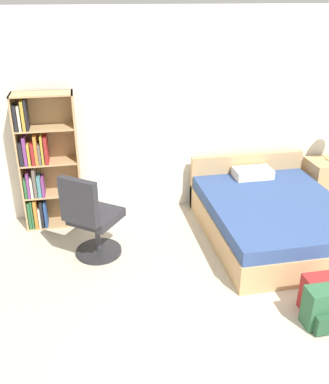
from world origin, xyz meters
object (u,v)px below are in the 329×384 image
office_chair (91,220)px  nightstand (326,181)px  bookshelf (42,166)px  bed (272,216)px  backpack_red (321,295)px  backpack_green (323,309)px

office_chair → nightstand: (3.30, 0.83, -0.17)m
nightstand → bookshelf: bearing=179.2°
bed → bookshelf: bearing=163.6°
bed → backpack_red: size_ratio=5.44×
bed → nightstand: 1.36m
bookshelf → bed: bookshelf is taller
backpack_red → bookshelf: bearing=139.7°
bookshelf → office_chair: (0.54, -0.88, -0.33)m
bookshelf → nightstand: 3.87m
bed → backpack_green: 1.60m
nightstand → backpack_green: nightstand is taller
office_chair → backpack_green: 2.48m
bed → backpack_red: bed is taller
bed → backpack_green: size_ratio=5.15×
nightstand → bed: bearing=-146.8°
nightstand → backpack_red: 2.48m
backpack_red → office_chair: bearing=147.3°
nightstand → backpack_red: (-1.26, -2.14, -0.13)m
backpack_green → bed: bearing=82.4°
bed → nightstand: bearing=33.2°
bookshelf → backpack_green: 3.50m
office_chair → backpack_red: bearing=-32.7°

